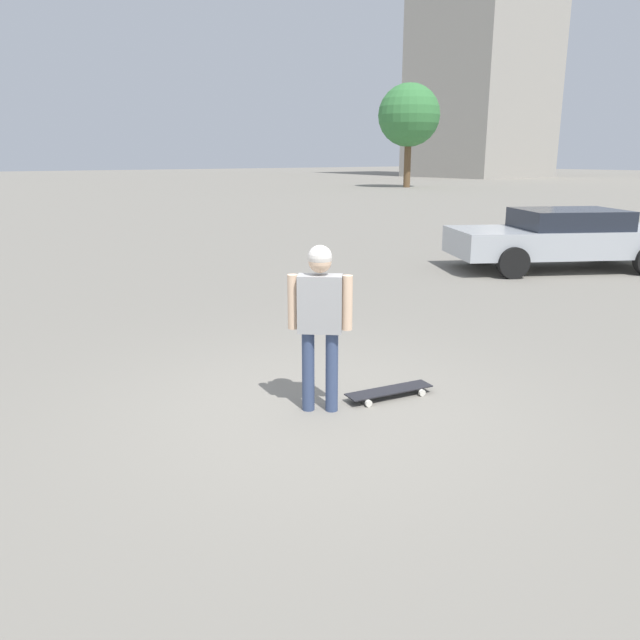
# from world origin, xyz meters

# --- Properties ---
(ground_plane) EXTENTS (220.00, 220.00, 0.00)m
(ground_plane) POSITION_xyz_m (0.00, 0.00, 0.00)
(ground_plane) COLOR gray
(person) EXTENTS (0.43, 0.47, 1.60)m
(person) POSITION_xyz_m (0.00, 0.00, 0.99)
(person) COLOR #38476B
(person) RESTS_ON ground_plane
(skateboard) EXTENTS (0.40, 0.95, 0.08)m
(skateboard) POSITION_xyz_m (-0.16, -0.76, 0.07)
(skateboard) COLOR #232328
(skateboard) RESTS_ON ground_plane
(car_parked_near) EXTENTS (3.95, 4.98, 1.28)m
(car_parked_near) POSITION_xyz_m (3.06, -8.86, 0.69)
(car_parked_near) COLOR #ADB2B7
(car_parked_near) RESTS_ON ground_plane
(tree_distant) EXTENTS (4.74, 4.74, 7.83)m
(tree_distant) POSITION_xyz_m (31.56, -32.45, 5.42)
(tree_distant) COLOR brown
(tree_distant) RESTS_ON ground_plane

